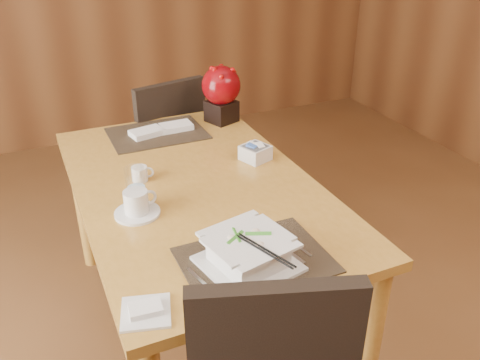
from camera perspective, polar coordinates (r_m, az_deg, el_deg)
name	(u,v)px	position (r m, az deg, el deg)	size (l,w,h in m)	color
dining_table	(197,204)	(2.07, -4.91, -2.74)	(0.90, 1.50, 0.75)	#B88333
placemat_near	(255,260)	(1.59, 1.72, -8.97)	(0.45, 0.33, 0.01)	black
placemat_far	(157,133)	(2.50, -9.28, 5.20)	(0.45, 0.33, 0.01)	black
soup_setting	(248,253)	(1.54, 0.93, -8.18)	(0.31, 0.31, 0.11)	silver
coffee_cup	(136,205)	(1.83, -11.55, -2.73)	(0.16, 0.16, 0.09)	silver
water_glass	(136,189)	(1.85, -11.58, -0.94)	(0.07, 0.07, 0.16)	silver
creamer_jug	(140,174)	(2.07, -11.20, 0.69)	(0.08, 0.08, 0.06)	silver
sugar_caddy	(255,153)	(2.20, 1.73, 3.07)	(0.11, 0.11, 0.06)	silver
berry_decor	(221,91)	(2.57, -2.13, 10.01)	(0.20, 0.20, 0.29)	black
napkins_far	(164,129)	(2.50, -8.56, 5.68)	(0.30, 0.11, 0.03)	white
bread_plate	(146,312)	(1.44, -10.52, -14.40)	(0.13, 0.13, 0.01)	silver
far_chair	(164,146)	(2.93, -8.58, 3.75)	(0.51, 0.52, 0.92)	black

